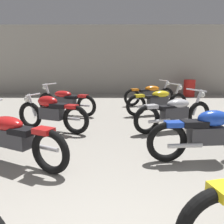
% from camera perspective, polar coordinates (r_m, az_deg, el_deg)
% --- Properties ---
extents(back_wall, '(13.01, 0.24, 3.60)m').
position_cam_1_polar(back_wall, '(12.09, 0.28, 13.15)').
color(back_wall, '#9E998E').
rests_on(back_wall, ground).
extents(motorcycle_left_row_1, '(2.00, 1.10, 0.97)m').
position_cam_1_polar(motorcycle_left_row_1, '(3.82, -24.36, -5.79)').
color(motorcycle_left_row_1, black).
rests_on(motorcycle_left_row_1, ground).
extents(motorcycle_left_row_2, '(1.88, 0.82, 0.88)m').
position_cam_1_polar(motorcycle_left_row_2, '(5.42, -15.39, -0.07)').
color(motorcycle_left_row_2, black).
rests_on(motorcycle_left_row_2, ground).
extents(motorcycle_left_row_3, '(2.03, 1.05, 0.97)m').
position_cam_1_polar(motorcycle_left_row_3, '(7.17, -11.94, 2.91)').
color(motorcycle_left_row_3, black).
rests_on(motorcycle_left_row_3, ground).
extents(motorcycle_right_row_1, '(1.97, 0.51, 0.88)m').
position_cam_1_polar(motorcycle_right_row_1, '(3.92, 23.29, -5.17)').
color(motorcycle_right_row_1, black).
rests_on(motorcycle_right_row_1, ground).
extents(motorcycle_right_row_2, '(2.05, 1.01, 0.97)m').
position_cam_1_polar(motorcycle_right_row_2, '(5.48, 15.91, -0.03)').
color(motorcycle_right_row_2, black).
rests_on(motorcycle_right_row_2, ground).
extents(motorcycle_right_row_3, '(2.09, 0.94, 0.97)m').
position_cam_1_polar(motorcycle_right_row_3, '(7.17, 11.82, 2.91)').
color(motorcycle_right_row_3, black).
rests_on(motorcycle_right_row_3, ground).
extents(motorcycle_right_row_4, '(2.09, 0.93, 0.97)m').
position_cam_1_polar(motorcycle_right_row_4, '(8.86, 9.77, 4.68)').
color(motorcycle_right_row_4, black).
rests_on(motorcycle_right_row_4, ground).
extents(oil_drum, '(0.59, 0.59, 0.85)m').
position_cam_1_polar(oil_drum, '(11.85, 19.31, 5.85)').
color(oil_drum, red).
rests_on(oil_drum, ground).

